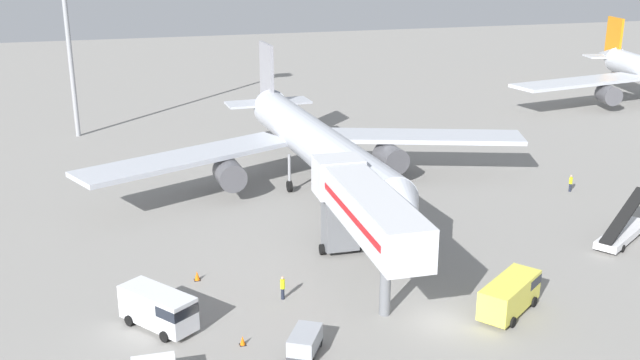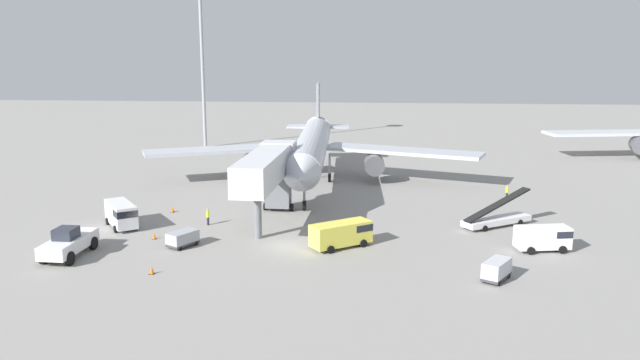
{
  "view_description": "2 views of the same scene",
  "coord_description": "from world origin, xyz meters",
  "px_view_note": "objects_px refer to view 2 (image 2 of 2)",
  "views": [
    {
      "loc": [
        -18.66,
        -36.51,
        22.37
      ],
      "look_at": [
        -2.93,
        16.74,
        4.31
      ],
      "focal_mm": 41.11,
      "sensor_mm": 36.0,
      "label": 1
    },
    {
      "loc": [
        7.54,
        -51.68,
        16.8
      ],
      "look_at": [
        1.13,
        18.12,
        2.11
      ],
      "focal_mm": 35.08,
      "sensor_mm": 36.0,
      "label": 2
    }
  ],
  "objects_px": {
    "service_van_far_center": "(544,237)",
    "service_van_near_right": "(343,233)",
    "ground_crew_worker_foreground": "(208,216)",
    "pushback_tug": "(69,243)",
    "safety_cone_bravo": "(152,270)",
    "apron_light_mast": "(201,27)",
    "jet_bridge": "(268,169)",
    "ground_crew_worker_midground": "(507,192)",
    "service_van_rear_left": "(121,214)",
    "belt_loader_truck": "(497,218)",
    "airplane_at_gate": "(312,146)",
    "safety_cone_alpha": "(172,209)",
    "baggage_cart_rear_right": "(497,269)",
    "safety_cone_charlie": "(154,236)",
    "baggage_cart_outer_left": "(183,238)"
  },
  "relations": [
    {
      "from": "pushback_tug",
      "to": "apron_light_mast",
      "type": "bearing_deg",
      "value": 94.63
    },
    {
      "from": "airplane_at_gate",
      "to": "belt_loader_truck",
      "type": "height_order",
      "value": "airplane_at_gate"
    },
    {
      "from": "belt_loader_truck",
      "to": "safety_cone_bravo",
      "type": "distance_m",
      "value": 32.66
    },
    {
      "from": "service_van_rear_left",
      "to": "safety_cone_charlie",
      "type": "relative_size",
      "value": 9.07
    },
    {
      "from": "service_van_far_center",
      "to": "service_van_near_right",
      "type": "distance_m",
      "value": 17.1
    },
    {
      "from": "service_van_rear_left",
      "to": "safety_cone_charlie",
      "type": "bearing_deg",
      "value": -37.48
    },
    {
      "from": "ground_crew_worker_midground",
      "to": "apron_light_mast",
      "type": "relative_size",
      "value": 0.05
    },
    {
      "from": "ground_crew_worker_foreground",
      "to": "pushback_tug",
      "type": "bearing_deg",
      "value": -130.81
    },
    {
      "from": "safety_cone_charlie",
      "to": "apron_light_mast",
      "type": "distance_m",
      "value": 58.2
    },
    {
      "from": "baggage_cart_outer_left",
      "to": "safety_cone_charlie",
      "type": "bearing_deg",
      "value": 149.39
    },
    {
      "from": "baggage_cart_rear_right",
      "to": "belt_loader_truck",
      "type": "bearing_deg",
      "value": 79.73
    },
    {
      "from": "ground_crew_worker_midground",
      "to": "service_van_rear_left",
      "type": "bearing_deg",
      "value": -158.79
    },
    {
      "from": "safety_cone_alpha",
      "to": "airplane_at_gate",
      "type": "bearing_deg",
      "value": 51.21
    },
    {
      "from": "service_van_rear_left",
      "to": "ground_crew_worker_foreground",
      "type": "bearing_deg",
      "value": 11.16
    },
    {
      "from": "jet_bridge",
      "to": "safety_cone_charlie",
      "type": "bearing_deg",
      "value": -147.06
    },
    {
      "from": "jet_bridge",
      "to": "service_van_rear_left",
      "type": "height_order",
      "value": "jet_bridge"
    },
    {
      "from": "service_van_far_center",
      "to": "safety_cone_alpha",
      "type": "relative_size",
      "value": 6.98
    },
    {
      "from": "pushback_tug",
      "to": "baggage_cart_rear_right",
      "type": "height_order",
      "value": "pushback_tug"
    },
    {
      "from": "pushback_tug",
      "to": "safety_cone_charlie",
      "type": "height_order",
      "value": "pushback_tug"
    },
    {
      "from": "ground_crew_worker_foreground",
      "to": "belt_loader_truck",
      "type": "bearing_deg",
      "value": 4.26
    },
    {
      "from": "pushback_tug",
      "to": "safety_cone_alpha",
      "type": "height_order",
      "value": "pushback_tug"
    },
    {
      "from": "pushback_tug",
      "to": "baggage_cart_outer_left",
      "type": "distance_m",
      "value": 9.22
    },
    {
      "from": "baggage_cart_rear_right",
      "to": "ground_crew_worker_midground",
      "type": "bearing_deg",
      "value": 77.34
    },
    {
      "from": "safety_cone_alpha",
      "to": "safety_cone_bravo",
      "type": "xyz_separation_m",
      "value": [
        4.38,
        -18.14,
        -0.03
      ]
    },
    {
      "from": "service_van_near_right",
      "to": "safety_cone_bravo",
      "type": "xyz_separation_m",
      "value": [
        -14.11,
        -8.0,
        -0.94
      ]
    },
    {
      "from": "jet_bridge",
      "to": "service_van_far_center",
      "type": "xyz_separation_m",
      "value": [
        24.72,
        -6.33,
        -4.22
      ]
    },
    {
      "from": "service_van_near_right",
      "to": "apron_light_mast",
      "type": "height_order",
      "value": "apron_light_mast"
    },
    {
      "from": "safety_cone_bravo",
      "to": "belt_loader_truck",
      "type": "bearing_deg",
      "value": 28.9
    },
    {
      "from": "pushback_tug",
      "to": "baggage_cart_rear_right",
      "type": "bearing_deg",
      "value": -3.84
    },
    {
      "from": "service_van_near_right",
      "to": "baggage_cart_rear_right",
      "type": "height_order",
      "value": "service_van_near_right"
    },
    {
      "from": "safety_cone_charlie",
      "to": "jet_bridge",
      "type": "bearing_deg",
      "value": 32.94
    },
    {
      "from": "belt_loader_truck",
      "to": "safety_cone_bravo",
      "type": "bearing_deg",
      "value": -151.1
    },
    {
      "from": "service_van_far_center",
      "to": "baggage_cart_rear_right",
      "type": "xyz_separation_m",
      "value": [
        -5.27,
        -7.43,
        -0.36
      ]
    },
    {
      "from": "service_van_rear_left",
      "to": "belt_loader_truck",
      "type": "bearing_deg",
      "value": 5.82
    },
    {
      "from": "pushback_tug",
      "to": "service_van_rear_left",
      "type": "distance_m",
      "value": 8.78
    },
    {
      "from": "belt_loader_truck",
      "to": "safety_cone_alpha",
      "type": "relative_size",
      "value": 10.66
    },
    {
      "from": "belt_loader_truck",
      "to": "ground_crew_worker_foreground",
      "type": "height_order",
      "value": "belt_loader_truck"
    },
    {
      "from": "safety_cone_bravo",
      "to": "apron_light_mast",
      "type": "relative_size",
      "value": 0.02
    },
    {
      "from": "ground_crew_worker_foreground",
      "to": "ground_crew_worker_midground",
      "type": "bearing_deg",
      "value": 23.61
    },
    {
      "from": "airplane_at_gate",
      "to": "apron_light_mast",
      "type": "xyz_separation_m",
      "value": [
        -21.73,
        27.94,
        15.88
      ]
    },
    {
      "from": "service_van_far_center",
      "to": "ground_crew_worker_midground",
      "type": "bearing_deg",
      "value": 88.11
    },
    {
      "from": "belt_loader_truck",
      "to": "baggage_cart_outer_left",
      "type": "bearing_deg",
      "value": -162.43
    },
    {
      "from": "belt_loader_truck",
      "to": "service_van_rear_left",
      "type": "relative_size",
      "value": 1.37
    },
    {
      "from": "apron_light_mast",
      "to": "baggage_cart_outer_left",
      "type": "bearing_deg",
      "value": -76.51
    },
    {
      "from": "pushback_tug",
      "to": "jet_bridge",
      "type": "bearing_deg",
      "value": 37.92
    },
    {
      "from": "safety_cone_bravo",
      "to": "service_van_near_right",
      "type": "bearing_deg",
      "value": 29.56
    },
    {
      "from": "safety_cone_bravo",
      "to": "safety_cone_charlie",
      "type": "distance_m",
      "value": 9.23
    },
    {
      "from": "airplane_at_gate",
      "to": "ground_crew_worker_midground",
      "type": "xyz_separation_m",
      "value": [
        23.12,
        -7.09,
        -3.82
      ]
    },
    {
      "from": "ground_crew_worker_foreground",
      "to": "safety_cone_charlie",
      "type": "xyz_separation_m",
      "value": [
        -3.62,
        -4.96,
        -0.58
      ]
    },
    {
      "from": "airplane_at_gate",
      "to": "service_van_near_right",
      "type": "bearing_deg",
      "value": -78.42
    }
  ]
}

